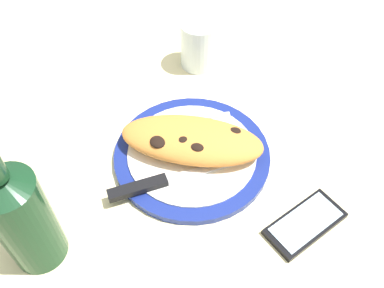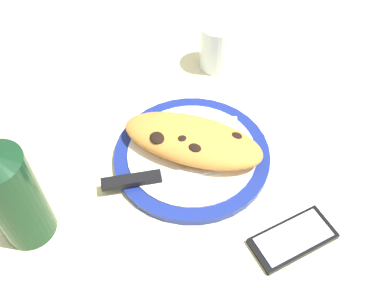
{
  "view_description": "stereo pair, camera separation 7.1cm",
  "coord_description": "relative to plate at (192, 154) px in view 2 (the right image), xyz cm",
  "views": [
    {
      "loc": [
        2.71,
        45.34,
        58.11
      ],
      "look_at": [
        0.0,
        0.0,
        3.64
      ],
      "focal_mm": 38.79,
      "sensor_mm": 36.0,
      "label": 1
    },
    {
      "loc": [
        -4.37,
        45.21,
        58.11
      ],
      "look_at": [
        0.0,
        0.0,
        3.64
      ],
      "focal_mm": 38.79,
      "sensor_mm": 36.0,
      "label": 2
    }
  ],
  "objects": [
    {
      "name": "ground_plane",
      "position": [
        0.0,
        0.0,
        -2.28
      ],
      "size": [
        150.0,
        150.0,
        3.0
      ],
      "primitive_type": "cube",
      "color": "beige"
    },
    {
      "name": "plate",
      "position": [
        0.0,
        0.0,
        0.0
      ],
      "size": [
        27.44,
        27.44,
        1.64
      ],
      "color": "navy",
      "rests_on": "ground_plane"
    },
    {
      "name": "calzone",
      "position": [
        -0.01,
        -0.64,
        3.18
      ],
      "size": [
        26.45,
        15.92,
        4.58
      ],
      "color": "orange",
      "rests_on": "plate"
    },
    {
      "name": "fork",
      "position": [
        2.13,
        -7.22,
        1.06
      ],
      "size": [
        16.5,
        3.59,
        0.4
      ],
      "color": "silver",
      "rests_on": "plate"
    },
    {
      "name": "knife",
      "position": [
        6.22,
        6.61,
        1.35
      ],
      "size": [
        22.9,
        8.35,
        1.2
      ],
      "color": "silver",
      "rests_on": "plate"
    },
    {
      "name": "smartphone",
      "position": [
        -16.84,
        14.6,
        -0.22
      ],
      "size": [
        14.16,
        12.13,
        1.16
      ],
      "color": "black",
      "rests_on": "ground_plane"
    },
    {
      "name": "water_glass",
      "position": [
        -3.0,
        -25.8,
        3.55
      ],
      "size": [
        7.79,
        7.79,
        10.05
      ],
      "color": "silver",
      "rests_on": "ground_plane"
    },
    {
      "name": "wine_bottle",
      "position": [
        23.55,
        16.41,
        9.37
      ],
      "size": [
        7.78,
        7.78,
        26.14
      ],
      "color": "#14381E",
      "rests_on": "ground_plane"
    }
  ]
}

